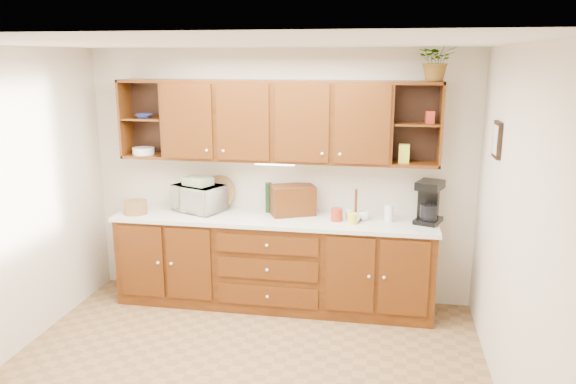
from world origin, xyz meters
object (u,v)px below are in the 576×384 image
at_px(microwave, 199,198).
at_px(potted_plant, 437,60).
at_px(bread_box, 292,200).
at_px(coffee_maker, 429,202).

height_order(microwave, potted_plant, potted_plant).
distance_m(bread_box, coffee_maker, 1.35).
height_order(bread_box, coffee_maker, coffee_maker).
xyz_separation_m(bread_box, potted_plant, (1.34, -0.05, 1.39)).
bearing_deg(coffee_maker, microwave, -159.32).
bearing_deg(coffee_maker, potted_plant, -96.08).
relative_size(bread_box, coffee_maker, 1.04).
bearing_deg(microwave, coffee_maker, 22.89).
height_order(microwave, bread_box, bread_box).
bearing_deg(bread_box, coffee_maker, -26.48).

